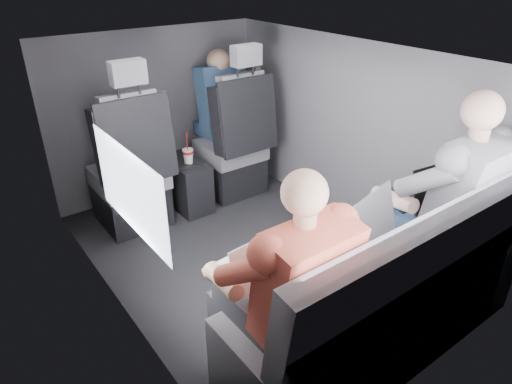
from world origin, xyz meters
TOP-DOWN VIEW (x-y plane):
  - floor at (0.00, 0.00)m, footprint 2.60×2.60m
  - ceiling at (0.00, 0.00)m, footprint 2.60×2.60m
  - panel_left at (-0.90, 0.00)m, footprint 0.02×2.60m
  - panel_right at (0.90, 0.00)m, footprint 0.02×2.60m
  - panel_front at (0.00, 1.30)m, footprint 1.80×0.02m
  - panel_back at (0.00, -1.30)m, footprint 1.80×0.02m
  - side_window at (-0.88, -0.30)m, footprint 0.02×0.75m
  - seatbelt at (0.45, 0.67)m, footprint 0.35×0.11m
  - front_seat_left at (-0.45, 0.84)m, footprint 0.52×0.58m
  - front_seat_right at (0.45, 0.84)m, footprint 0.52×0.58m
  - center_console at (0.00, 0.88)m, footprint 0.24×0.48m
  - rear_bench at (0.00, -1.06)m, footprint 1.60×0.57m
  - soda_cup at (0.01, 0.82)m, footprint 0.08×0.08m
  - laptop_white at (-0.57, -0.77)m, footprint 0.31×0.30m
  - laptop_silver at (0.03, -0.84)m, footprint 0.44×0.43m
  - laptop_black at (0.61, -0.81)m, footprint 0.40×0.38m
  - passenger_rear_left at (-0.54, -0.97)m, footprint 0.48×0.60m
  - passenger_rear_right at (0.56, -0.97)m, footprint 0.54×0.66m
  - passenger_front_right at (0.49, 1.10)m, footprint 0.38×0.38m

SIDE VIEW (x-z plane):
  - floor at x=0.00m, z-range 0.00..0.00m
  - center_console at x=0.00m, z-range 0.00..0.41m
  - rear_bench at x=0.00m, z-range -0.15..0.77m
  - front_seat_left at x=-0.45m, z-range -0.23..1.03m
  - front_seat_right at x=0.45m, z-range -0.23..1.03m
  - soda_cup at x=0.01m, z-range 0.34..0.59m
  - passenger_rear_left at x=-0.54m, z-range 0.02..1.21m
  - laptop_white at x=-0.57m, z-range 0.52..0.74m
  - laptop_black at x=0.61m, z-range 0.51..0.77m
  - laptop_silver at x=0.03m, z-range 0.50..0.78m
  - passenger_rear_right at x=0.56m, z-range 0.01..1.30m
  - panel_left at x=-0.90m, z-range 0.00..1.35m
  - panel_right at x=0.90m, z-range 0.00..1.35m
  - panel_front at x=0.00m, z-range 0.00..1.35m
  - panel_back at x=0.00m, z-range 0.00..1.35m
  - passenger_front_right at x=0.49m, z-range 0.38..1.11m
  - seatbelt at x=0.45m, z-range 0.50..1.10m
  - side_window at x=-0.88m, z-range 0.69..1.11m
  - ceiling at x=0.00m, z-range 1.35..1.35m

